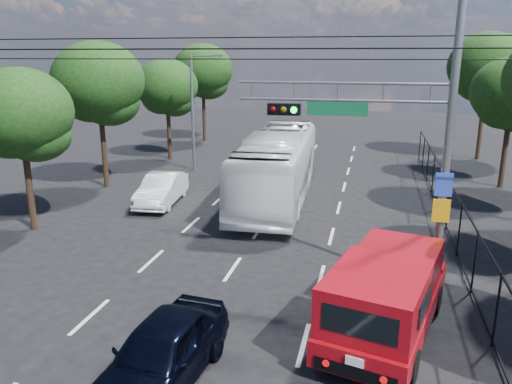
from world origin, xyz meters
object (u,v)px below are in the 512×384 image
(signal_mast, at_px, (406,119))
(red_pickup, at_px, (387,294))
(white_van, at_px, (162,189))
(navy_hatchback, at_px, (161,353))
(white_bus, at_px, (278,166))

(signal_mast, relative_size, red_pickup, 1.52)
(white_van, bearing_deg, navy_hatchback, -72.12)
(signal_mast, relative_size, white_bus, 0.78)
(signal_mast, distance_m, white_bus, 10.95)
(signal_mast, height_order, navy_hatchback, signal_mast)
(red_pickup, bearing_deg, navy_hatchback, -146.70)
(white_bus, bearing_deg, navy_hatchback, -91.69)
(navy_hatchback, distance_m, white_bus, 15.07)
(red_pickup, bearing_deg, signal_mast, 84.22)
(signal_mast, distance_m, white_van, 13.48)
(red_pickup, xyz_separation_m, navy_hatchback, (-4.81, -3.16, -0.43))
(signal_mast, height_order, white_van, signal_mast)
(signal_mast, bearing_deg, white_van, 148.11)
(red_pickup, height_order, white_van, red_pickup)
(navy_hatchback, bearing_deg, white_bus, 96.79)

